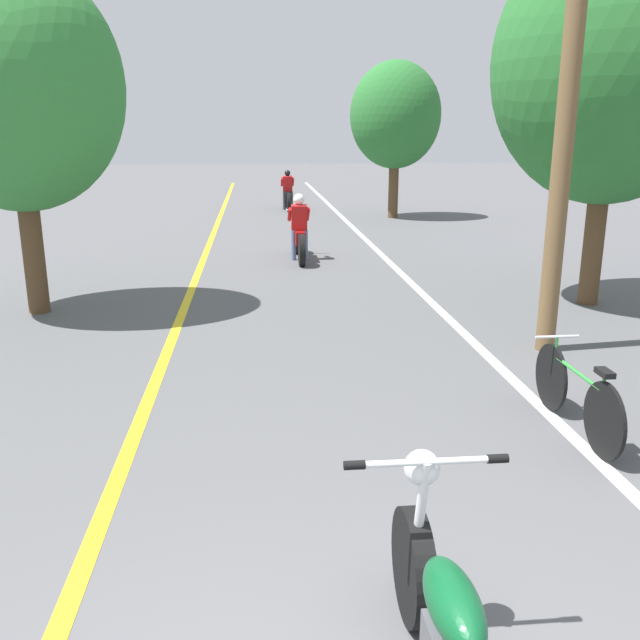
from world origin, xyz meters
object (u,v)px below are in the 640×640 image
at_px(roadside_tree_right_near, 613,65).
at_px(bicycle_parked, 576,395).
at_px(roadside_tree_right_far, 395,116).
at_px(roadside_tree_left, 14,87).
at_px(motorcycle_foreground, 448,637).
at_px(utility_pole, 568,96).
at_px(motorcycle_rider_lead, 299,235).
at_px(motorcycle_rider_far, 288,195).

distance_m(roadside_tree_right_near, bicycle_parked, 6.30).
bearing_deg(roadside_tree_right_far, roadside_tree_right_near, -85.67).
relative_size(roadside_tree_right_far, bicycle_parked, 2.80).
bearing_deg(roadside_tree_right_far, roadside_tree_left, -124.63).
bearing_deg(bicycle_parked, motorcycle_foreground, -124.36).
height_order(utility_pole, motorcycle_foreground, utility_pole).
distance_m(roadside_tree_right_near, motorcycle_rider_lead, 7.04).
height_order(roadside_tree_right_near, motorcycle_rider_lead, roadside_tree_right_near).
xyz_separation_m(roadside_tree_right_far, motorcycle_rider_far, (-3.33, 2.80, -2.71)).
relative_size(motorcycle_foreground, motorcycle_rider_lead, 0.98).
height_order(utility_pole, motorcycle_rider_lead, utility_pole).
relative_size(utility_pole, motorcycle_rider_lead, 2.77).
bearing_deg(roadside_tree_right_near, roadside_tree_right_far, 94.33).
relative_size(roadside_tree_left, bicycle_parked, 2.94).
distance_m(motorcycle_rider_far, bicycle_parked, 19.40).
height_order(motorcycle_foreground, bicycle_parked, motorcycle_foreground).
height_order(roadside_tree_left, motorcycle_foreground, roadside_tree_left).
xyz_separation_m(motorcycle_rider_far, bicycle_parked, (1.74, -19.32, -0.16)).
bearing_deg(roadside_tree_right_near, bicycle_parked, -117.69).
xyz_separation_m(roadside_tree_left, bicycle_parked, (6.35, -5.03, -2.98)).
bearing_deg(motorcycle_rider_far, roadside_tree_right_far, -40.04).
bearing_deg(roadside_tree_right_near, motorcycle_rider_lead, 135.18).
distance_m(roadside_tree_right_near, motorcycle_rider_far, 15.51).
xyz_separation_m(utility_pole, motorcycle_foreground, (-2.86, -5.48, -2.69)).
bearing_deg(roadside_tree_right_near, motorcycle_rider_far, 106.14).
bearing_deg(roadside_tree_right_near, roadside_tree_left, 178.09).
xyz_separation_m(motorcycle_rider_lead, motorcycle_rider_far, (0.24, 10.15, -0.02)).
xyz_separation_m(utility_pole, roadside_tree_right_far, (0.82, 14.09, 0.10)).
xyz_separation_m(motorcycle_foreground, bicycle_parked, (2.09, 3.05, -0.08)).
bearing_deg(roadside_tree_right_far, utility_pole, -93.34).
relative_size(motorcycle_rider_lead, motorcycle_rider_far, 1.03).
distance_m(roadside_tree_right_far, roadside_tree_left, 13.97).
bearing_deg(motorcycle_rider_far, utility_pole, -81.56).
height_order(roadside_tree_left, bicycle_parked, roadside_tree_left).
bearing_deg(utility_pole, motorcycle_rider_lead, 112.20).
relative_size(motorcycle_foreground, bicycle_parked, 1.23).
bearing_deg(motorcycle_rider_far, bicycle_parked, -84.86).
xyz_separation_m(roadside_tree_left, motorcycle_foreground, (4.26, -8.08, -2.90)).
distance_m(roadside_tree_right_far, motorcycle_foreground, 20.11).
distance_m(roadside_tree_left, motorcycle_rider_lead, 6.64).
xyz_separation_m(roadside_tree_left, motorcycle_rider_lead, (4.36, 4.14, -2.80)).
bearing_deg(motorcycle_rider_lead, motorcycle_rider_far, 88.62).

